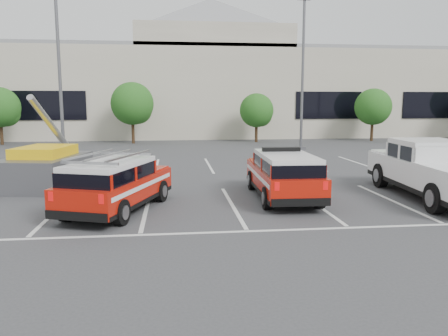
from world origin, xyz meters
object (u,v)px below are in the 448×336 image
object	(u,v)px
tree_left	(1,109)
white_pickup	(433,176)
tree_mid_left	(133,105)
light_pole_mid	(303,74)
tree_mid_right	(258,112)
tree_right	(374,108)
ladder_suv	(116,188)
utility_rig	(41,169)
fire_chief_suv	(283,178)
light_pole_left	(59,67)
convention_building	(192,88)

from	to	relation	value
tree_left	white_pickup	distance (m)	30.90
tree_mid_left	light_pole_mid	size ratio (longest dim) A/B	0.47
tree_mid_right	white_pickup	xyz separation A→B (m)	(1.88, -21.73, -1.72)
tree_right	ladder_suv	world-z (taller)	tree_right
white_pickup	ladder_suv	xyz separation A→B (m)	(-10.54, -0.65, -0.07)
tree_right	utility_rig	bearing A→B (deg)	-140.60
fire_chief_suv	white_pickup	distance (m)	5.14
tree_mid_right	fire_chief_suv	xyz separation A→B (m)	(-3.23, -21.23, -1.80)
tree_right	utility_rig	xyz separation A→B (m)	(-22.03, -18.10, -2.06)
tree_mid_right	ladder_suv	world-z (taller)	tree_mid_right
tree_left	ladder_suv	xyz separation A→B (m)	(11.34, -22.38, -2.06)
tree_left	light_pole_left	distance (m)	12.43
tree_mid_right	fire_chief_suv	size ratio (longest dim) A/B	0.81
light_pole_mid	convention_building	bearing A→B (deg)	113.26
tree_mid_left	fire_chief_suv	xyz separation A→B (m)	(6.77, -21.23, -2.34)
ladder_suv	tree_right	bearing A→B (deg)	70.13
tree_left	light_pole_mid	distance (m)	22.86
tree_left	light_pole_left	world-z (taller)	light_pole_left
light_pole_left	fire_chief_suv	size ratio (longest dim) A/B	2.08
tree_mid_right	light_pole_mid	world-z (taller)	light_pole_mid
tree_mid_left	tree_mid_right	size ratio (longest dim) A/B	1.21
light_pole_left	white_pickup	size ratio (longest dim) A/B	1.57
tree_right	light_pole_left	xyz separation A→B (m)	(-23.09, -10.05, 2.41)
ladder_suv	utility_rig	world-z (taller)	utility_rig
tree_left	light_pole_mid	size ratio (longest dim) A/B	0.43
light_pole_left	utility_rig	size ratio (longest dim) A/B	2.35
tree_left	tree_right	bearing A→B (deg)	0.00
utility_rig	white_pickup	bearing A→B (deg)	-4.55
convention_building	light_pole_left	distance (m)	21.49
tree_mid_left	tree_mid_right	bearing A→B (deg)	-0.00
tree_left	tree_right	world-z (taller)	same
convention_building	tree_mid_left	distance (m)	11.19
utility_rig	tree_left	bearing A→B (deg)	123.87
tree_mid_left	white_pickup	distance (m)	24.87
convention_building	tree_right	distance (m)	17.96
tree_mid_right	tree_right	size ratio (longest dim) A/B	0.90
convention_building	tree_mid_left	size ratio (longest dim) A/B	12.38
fire_chief_suv	light_pole_mid	bearing A→B (deg)	72.99
tree_right	white_pickup	bearing A→B (deg)	-110.48
light_pole_mid	white_pickup	distance (m)	16.29
tree_mid_left	utility_rig	world-z (taller)	tree_mid_left
tree_right	light_pole_left	bearing A→B (deg)	-156.49
fire_chief_suv	ladder_suv	bearing A→B (deg)	-166.24
convention_building	ladder_suv	bearing A→B (deg)	-96.64
tree_left	fire_chief_suv	world-z (taller)	tree_left
utility_rig	convention_building	bearing A→B (deg)	85.79
ladder_suv	utility_rig	size ratio (longest dim) A/B	1.11
light_pole_left	light_pole_mid	world-z (taller)	same
convention_building	light_pole_mid	xyz separation A→B (m)	(6.82, -15.86, 0.47)
tree_left	tree_mid_right	xyz separation A→B (m)	(20.00, -0.00, -0.27)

